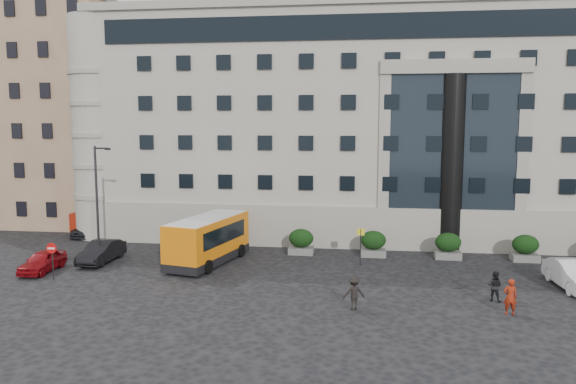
% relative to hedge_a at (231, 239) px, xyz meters
% --- Properties ---
extents(ground, '(120.00, 120.00, 0.00)m').
position_rel_hedge_a_xyz_m(ground, '(4.00, -7.80, -0.93)').
color(ground, black).
rests_on(ground, ground).
extents(civic_building, '(44.00, 24.00, 18.00)m').
position_rel_hedge_a_xyz_m(civic_building, '(10.00, 14.20, 8.07)').
color(civic_building, '#9D998B').
rests_on(civic_building, ground).
extents(entrance_column, '(1.80, 1.80, 13.00)m').
position_rel_hedge_a_xyz_m(entrance_column, '(16.00, 2.50, 5.57)').
color(entrance_column, black).
rests_on(entrance_column, ground).
extents(apartment_near, '(14.00, 14.00, 20.00)m').
position_rel_hedge_a_xyz_m(apartment_near, '(-20.00, 12.20, 9.07)').
color(apartment_near, '#8C6C51').
rests_on(apartment_near, ground).
extents(apartment_far, '(13.00, 13.00, 22.00)m').
position_rel_hedge_a_xyz_m(apartment_far, '(-23.00, 30.20, 10.07)').
color(apartment_far, olive).
rests_on(apartment_far, ground).
extents(hedge_a, '(1.80, 1.26, 1.84)m').
position_rel_hedge_a_xyz_m(hedge_a, '(0.00, 0.00, 0.00)').
color(hedge_a, '#5D5D5B').
rests_on(hedge_a, ground).
extents(hedge_b, '(1.80, 1.26, 1.84)m').
position_rel_hedge_a_xyz_m(hedge_b, '(5.20, 0.00, 0.00)').
color(hedge_b, '#5D5D5B').
rests_on(hedge_b, ground).
extents(hedge_c, '(1.80, 1.26, 1.84)m').
position_rel_hedge_a_xyz_m(hedge_c, '(10.40, 0.00, 0.00)').
color(hedge_c, '#5D5D5B').
rests_on(hedge_c, ground).
extents(hedge_d, '(1.80, 1.26, 1.84)m').
position_rel_hedge_a_xyz_m(hedge_d, '(15.60, 0.00, 0.00)').
color(hedge_d, '#5D5D5B').
rests_on(hedge_d, ground).
extents(hedge_e, '(1.80, 1.26, 1.84)m').
position_rel_hedge_a_xyz_m(hedge_e, '(20.80, 0.00, 0.00)').
color(hedge_e, '#5D5D5B').
rests_on(hedge_e, ground).
extents(street_lamp, '(1.16, 0.18, 8.00)m').
position_rel_hedge_a_xyz_m(street_lamp, '(-7.94, -4.80, 3.44)').
color(street_lamp, '#262628').
rests_on(street_lamp, ground).
extents(bus_stop_sign, '(0.50, 0.08, 2.52)m').
position_rel_hedge_a_xyz_m(bus_stop_sign, '(9.50, -2.80, 0.80)').
color(bus_stop_sign, '#262628').
rests_on(bus_stop_sign, ground).
extents(no_entry_sign, '(0.64, 0.16, 2.32)m').
position_rel_hedge_a_xyz_m(no_entry_sign, '(-9.00, -8.84, 0.72)').
color(no_entry_sign, '#262628').
rests_on(no_entry_sign, ground).
extents(minibus, '(4.27, 7.97, 3.16)m').
position_rel_hedge_a_xyz_m(minibus, '(-0.77, -3.53, 0.81)').
color(minibus, orange).
rests_on(minibus, ground).
extents(red_truck, '(2.48, 5.13, 2.74)m').
position_rel_hedge_a_xyz_m(red_truck, '(-13.49, 6.02, 0.47)').
color(red_truck, maroon).
rests_on(red_truck, ground).
extents(parked_car_a, '(1.65, 3.99, 1.35)m').
position_rel_hedge_a_xyz_m(parked_car_a, '(-10.76, -7.04, -0.25)').
color(parked_car_a, maroon).
rests_on(parked_car_a, ground).
extents(parked_car_b, '(1.70, 4.55, 1.49)m').
position_rel_hedge_a_xyz_m(parked_car_b, '(-8.10, -4.26, -0.19)').
color(parked_car_b, black).
rests_on(parked_car_b, ground).
extents(parked_car_c, '(2.58, 4.80, 1.32)m').
position_rel_hedge_a_xyz_m(parked_car_c, '(-13.00, 4.20, -0.27)').
color(parked_car_c, black).
rests_on(parked_car_c, ground).
extents(parked_car_d, '(2.95, 5.44, 1.45)m').
position_rel_hedge_a_xyz_m(parked_car_d, '(-10.86, 5.05, -0.20)').
color(parked_car_d, black).
rests_on(parked_car_d, ground).
extents(white_taxi, '(2.13, 5.05, 1.62)m').
position_rel_hedge_a_xyz_m(white_taxi, '(21.71, -6.41, -0.12)').
color(white_taxi, silver).
rests_on(white_taxi, ground).
extents(pedestrian_a, '(0.68, 0.44, 1.85)m').
position_rel_hedge_a_xyz_m(pedestrian_a, '(16.97, -11.50, -0.00)').
color(pedestrian_a, maroon).
rests_on(pedestrian_a, ground).
extents(pedestrian_b, '(0.99, 0.92, 1.65)m').
position_rel_hedge_a_xyz_m(pedestrian_b, '(16.71, -9.33, -0.11)').
color(pedestrian_b, black).
rests_on(pedestrian_b, ground).
extents(pedestrian_c, '(1.25, 0.91, 1.75)m').
position_rel_hedge_a_xyz_m(pedestrian_c, '(9.23, -11.72, -0.06)').
color(pedestrian_c, black).
rests_on(pedestrian_c, ground).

